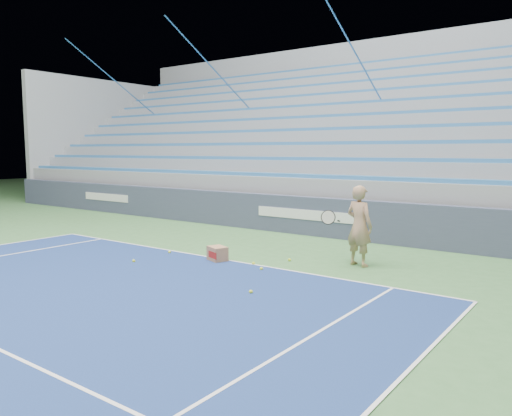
{
  "coord_description": "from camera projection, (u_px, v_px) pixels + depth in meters",
  "views": [
    {
      "loc": [
        7.23,
        3.57,
        2.41
      ],
      "look_at": [
        0.75,
        12.38,
        1.15
      ],
      "focal_mm": 35.0,
      "sensor_mm": 36.0,
      "label": 1
    }
  ],
  "objects": [
    {
      "name": "tennis_ball_3",
      "position": [
        170.0,
        252.0,
        11.75
      ],
      "size": [
        0.07,
        0.07,
        0.07
      ],
      "primitive_type": "sphere",
      "color": "yellow",
      "rests_on": "ground"
    },
    {
      "name": "tennis_ball_2",
      "position": [
        289.0,
        260.0,
        10.91
      ],
      "size": [
        0.07,
        0.07,
        0.07
      ],
      "primitive_type": "sphere",
      "color": "yellow",
      "rests_on": "ground"
    },
    {
      "name": "ball_box",
      "position": [
        217.0,
        254.0,
        10.94
      ],
      "size": [
        0.51,
        0.46,
        0.32
      ],
      "color": "#A1704E",
      "rests_on": "ground"
    },
    {
      "name": "tennis_player",
      "position": [
        359.0,
        226.0,
        10.41
      ],
      "size": [
        0.95,
        0.89,
        1.7
      ],
      "color": "tan",
      "rests_on": "ground"
    },
    {
      "name": "tennis_ball_5",
      "position": [
        251.0,
        292.0,
        8.44
      ],
      "size": [
        0.07,
        0.07,
        0.07
      ],
      "primitive_type": "sphere",
      "color": "yellow",
      "rests_on": "ground"
    },
    {
      "name": "tennis_ball_0",
      "position": [
        261.0,
        269.0,
        10.09
      ],
      "size": [
        0.07,
        0.07,
        0.07
      ],
      "primitive_type": "sphere",
      "color": "yellow",
      "rests_on": "ground"
    },
    {
      "name": "tennis_ball_4",
      "position": [
        253.0,
        263.0,
        10.57
      ],
      "size": [
        0.07,
        0.07,
        0.07
      ],
      "primitive_type": "sphere",
      "color": "yellow",
      "rests_on": "ground"
    },
    {
      "name": "sponsor_barrier",
      "position": [
        307.0,
        216.0,
        14.32
      ],
      "size": [
        30.0,
        0.32,
        1.1
      ],
      "color": "#3A4058",
      "rests_on": "ground"
    },
    {
      "name": "tennis_ball_1",
      "position": [
        134.0,
        261.0,
        10.79
      ],
      "size": [
        0.07,
        0.07,
        0.07
      ],
      "primitive_type": "sphere",
      "color": "yellow",
      "rests_on": "ground"
    },
    {
      "name": "bleachers",
      "position": [
        385.0,
        152.0,
        18.69
      ],
      "size": [
        31.0,
        9.15,
        7.3
      ],
      "color": "gray",
      "rests_on": "ground"
    }
  ]
}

